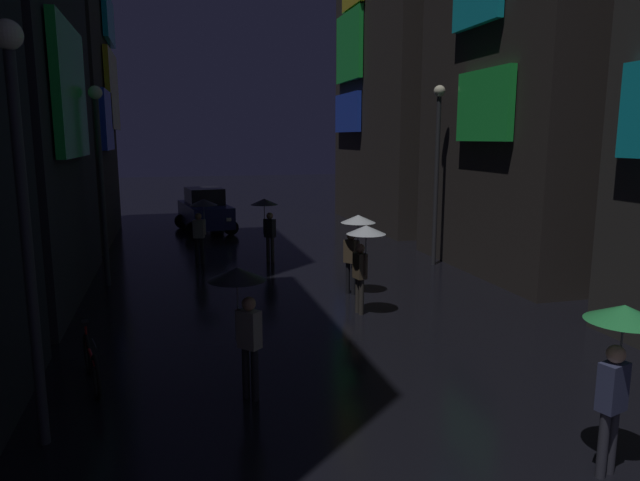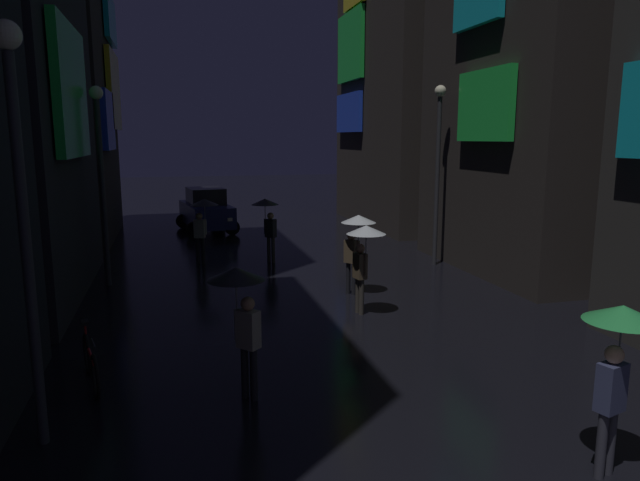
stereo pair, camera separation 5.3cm
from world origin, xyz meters
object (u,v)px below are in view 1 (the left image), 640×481
at_px(pedestrian_far_right_black, 202,213).
at_px(streetlamp_left_near, 22,191).
at_px(pedestrian_foreground_left_black, 266,212).
at_px(pedestrian_midstreet_centre_black, 241,296).
at_px(streetlamp_left_far, 100,163).
at_px(pedestrian_foreground_right_clear, 364,245).
at_px(car_distant, 205,211).
at_px(pedestrian_near_crossing_green, 620,342).
at_px(streetlamp_right_far, 437,155).
at_px(bicycle_parked_at_storefront, 91,363).
at_px(pedestrian_midstreet_left_clear, 356,232).

height_order(pedestrian_far_right_black, streetlamp_left_near, streetlamp_left_near).
relative_size(pedestrian_foreground_left_black, pedestrian_midstreet_centre_black, 1.00).
bearing_deg(streetlamp_left_far, streetlamp_left_near, -90.00).
height_order(pedestrian_foreground_right_clear, pedestrian_midstreet_centre_black, same).
bearing_deg(pedestrian_far_right_black, car_distant, 85.87).
xyz_separation_m(pedestrian_foreground_right_clear, car_distant, (-2.79, 13.20, -0.74)).
relative_size(pedestrian_near_crossing_green, streetlamp_right_far, 0.37).
bearing_deg(car_distant, pedestrian_midstreet_centre_black, -91.60).
height_order(bicycle_parked_at_storefront, car_distant, car_distant).
height_order(pedestrian_midstreet_centre_black, streetlamp_left_near, streetlamp_left_near).
relative_size(pedestrian_far_right_black, bicycle_parked_at_storefront, 1.19).
bearing_deg(streetlamp_left_far, pedestrian_foreground_right_clear, -35.95).
xyz_separation_m(pedestrian_foreground_right_clear, streetlamp_left_near, (-6.03, -4.29, 1.75)).
xyz_separation_m(pedestrian_midstreet_left_clear, pedestrian_foreground_right_clear, (-0.37, -1.71, 0.00)).
bearing_deg(streetlamp_left_near, pedestrian_midstreet_left_clear, 43.19).
relative_size(pedestrian_midstreet_left_clear, streetlamp_left_near, 0.39).
bearing_deg(pedestrian_near_crossing_green, car_distant, 100.36).
height_order(pedestrian_midstreet_left_clear, pedestrian_far_right_black, same).
xyz_separation_m(pedestrian_midstreet_centre_black, streetlamp_left_near, (-2.77, -0.68, 1.75)).
bearing_deg(pedestrian_midstreet_centre_black, bicycle_parked_at_storefront, 154.76).
relative_size(pedestrian_far_right_black, streetlamp_left_near, 0.39).
xyz_separation_m(pedestrian_far_right_black, streetlamp_left_far, (-2.77, -2.26, 1.73)).
relative_size(pedestrian_foreground_left_black, pedestrian_foreground_right_clear, 1.00).
bearing_deg(car_distant, pedestrian_near_crossing_green, -79.64).
distance_m(pedestrian_near_crossing_green, streetlamp_left_near, 7.54).
height_order(streetlamp_left_near, streetlamp_left_far, streetlamp_left_near).
bearing_deg(streetlamp_left_near, bicycle_parked_at_storefront, 77.61).
distance_m(pedestrian_midstreet_centre_black, streetlamp_left_far, 8.63).
xyz_separation_m(pedestrian_near_crossing_green, bicycle_parked_at_storefront, (-6.50, 4.29, -1.28)).
relative_size(pedestrian_near_crossing_green, streetlamp_left_far, 0.39).
relative_size(pedestrian_foreground_left_black, streetlamp_right_far, 0.37).
height_order(bicycle_parked_at_storefront, streetlamp_left_far, streetlamp_left_far).
relative_size(car_distant, streetlamp_left_far, 0.80).
distance_m(pedestrian_foreground_left_black, streetlamp_left_near, 11.69).
height_order(pedestrian_foreground_left_black, streetlamp_left_far, streetlamp_left_far).
distance_m(pedestrian_near_crossing_green, streetlamp_right_far, 11.84).
bearing_deg(streetlamp_left_near, pedestrian_near_crossing_green, -19.83).
bearing_deg(pedestrian_near_crossing_green, pedestrian_foreground_right_clear, 97.28).
xyz_separation_m(pedestrian_foreground_left_black, pedestrian_far_right_black, (-2.03, 0.41, 0.00)).
relative_size(pedestrian_near_crossing_green, bicycle_parked_at_storefront, 1.19).
distance_m(pedestrian_midstreet_left_clear, bicycle_parked_at_storefront, 7.44).
distance_m(pedestrian_midstreet_left_clear, pedestrian_far_right_black, 6.11).
distance_m(pedestrian_midstreet_centre_black, streetlamp_right_far, 11.02).
height_order(streetlamp_left_near, streetlamp_right_far, streetlamp_right_far).
relative_size(bicycle_parked_at_storefront, streetlamp_left_near, 0.33).
bearing_deg(streetlamp_left_near, pedestrian_midstreet_centre_black, 13.84).
relative_size(pedestrian_midstreet_centre_black, car_distant, 0.49).
height_order(pedestrian_midstreet_centre_black, streetlamp_left_far, streetlamp_left_far).
relative_size(pedestrian_midstreet_left_clear, car_distant, 0.49).
xyz_separation_m(car_distant, streetlamp_right_far, (6.76, -8.71, 2.61)).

